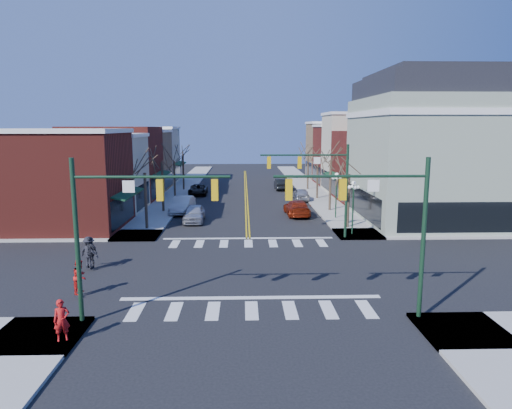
{
  "coord_description": "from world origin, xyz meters",
  "views": [
    {
      "loc": [
        -0.36,
        -26.31,
        8.43
      ],
      "look_at": [
        0.57,
        6.84,
        2.8
      ],
      "focal_mm": 32.0,
      "sensor_mm": 36.0,
      "label": 1
    }
  ],
  "objects": [
    {
      "name": "bldg_right_brick_b",
      "position": [
        15.5,
        41.0,
        4.25
      ],
      "size": [
        10.0,
        8.0,
        8.5
      ],
      "primitive_type": "cube",
      "color": "maroon",
      "rests_on": "ground"
    },
    {
      "name": "tree_right_a",
      "position": [
        8.4,
        11.0,
        2.31
      ],
      "size": [
        0.24,
        0.24,
        4.62
      ],
      "primitive_type": "cylinder",
      "color": "#382B21",
      "rests_on": "ground"
    },
    {
      "name": "bldg_left_stucco_a",
      "position": [
        -15.5,
        19.5,
        3.75
      ],
      "size": [
        10.0,
        7.0,
        7.5
      ],
      "primitive_type": "cube",
      "color": "#BCB49B",
      "rests_on": "ground"
    },
    {
      "name": "car_right_far",
      "position": [
        4.8,
        35.33,
        0.75
      ],
      "size": [
        1.72,
        4.61,
        1.5
      ],
      "primitive_type": "imported",
      "rotation": [
        0.0,
        0.0,
        3.17
      ],
      "color": "black",
      "rests_on": "ground"
    },
    {
      "name": "bldg_left_brick_b",
      "position": [
        -15.5,
        27.5,
        4.25
      ],
      "size": [
        10.0,
        9.0,
        8.5
      ],
      "primitive_type": "cube",
      "color": "maroon",
      "rests_on": "ground"
    },
    {
      "name": "tree_right_d",
      "position": [
        8.4,
        35.0,
        2.48
      ],
      "size": [
        0.24,
        0.24,
        4.97
      ],
      "primitive_type": "cylinder",
      "color": "#382B21",
      "rests_on": "ground"
    },
    {
      "name": "bldg_right_tan",
      "position": [
        15.5,
        49.0,
        4.5
      ],
      "size": [
        10.0,
        8.0,
        9.0
      ],
      "primitive_type": "cube",
      "color": "#9F7E58",
      "rests_on": "ground"
    },
    {
      "name": "car_left_mid",
      "position": [
        -6.4,
        18.39,
        0.83
      ],
      "size": [
        2.13,
        5.15,
        1.66
      ],
      "primitive_type": "imported",
      "rotation": [
        0.0,
        0.0,
        -0.08
      ],
      "color": "silver",
      "rests_on": "ground"
    },
    {
      "name": "car_left_near",
      "position": [
        -4.8,
        14.11,
        0.77
      ],
      "size": [
        1.91,
        4.54,
        1.53
      ],
      "primitive_type": "imported",
      "rotation": [
        0.0,
        0.0,
        0.02
      ],
      "color": "#B5B5BA",
      "rests_on": "ground"
    },
    {
      "name": "car_right_near",
      "position": [
        4.8,
        16.84,
        0.75
      ],
      "size": [
        2.33,
        5.24,
        1.49
      ],
      "primitive_type": "imported",
      "rotation": [
        0.0,
        0.0,
        3.19
      ],
      "color": "maroon",
      "rests_on": "ground"
    },
    {
      "name": "bldg_left_brick_a",
      "position": [
        -15.5,
        11.75,
        4.0
      ],
      "size": [
        10.0,
        8.5,
        8.0
      ],
      "primitive_type": "cube",
      "color": "maroon",
      "rests_on": "ground"
    },
    {
      "name": "pedestrian_dark_a",
      "position": [
        -9.5,
        0.2,
        1.08
      ],
      "size": [
        1.18,
        0.92,
        1.87
      ],
      "primitive_type": "imported",
      "rotation": [
        0.0,
        0.0,
        -0.49
      ],
      "color": "black",
      "rests_on": "sidewalk_left"
    },
    {
      "name": "ground",
      "position": [
        0.0,
        0.0,
        0.0
      ],
      "size": [
        160.0,
        160.0,
        0.0
      ],
      "primitive_type": "plane",
      "color": "black",
      "rests_on": "ground"
    },
    {
      "name": "traffic_mast_far_right",
      "position": [
        5.55,
        7.4,
        4.71
      ],
      "size": [
        6.6,
        0.28,
        7.2
      ],
      "color": "#14331E",
      "rests_on": "ground"
    },
    {
      "name": "tree_left_c",
      "position": [
        -8.4,
        27.0,
        2.27
      ],
      "size": [
        0.24,
        0.24,
        4.55
      ],
      "primitive_type": "cylinder",
      "color": "#382B21",
      "rests_on": "ground"
    },
    {
      "name": "pedestrian_red_b",
      "position": [
        -8.59,
        -4.11,
        1.03
      ],
      "size": [
        0.72,
        0.9,
        1.75
      ],
      "primitive_type": "imported",
      "rotation": [
        0.0,
        0.0,
        1.5
      ],
      "color": "red",
      "rests_on": "sidewalk_left"
    },
    {
      "name": "pedestrian_dark_b",
      "position": [
        -9.59,
        0.31,
        1.08
      ],
      "size": [
        1.38,
        1.1,
        1.86
      ],
      "primitive_type": "imported",
      "rotation": [
        0.0,
        0.0,
        2.75
      ],
      "color": "black",
      "rests_on": "sidewalk_left"
    },
    {
      "name": "bldg_right_brick_a",
      "position": [
        15.5,
        25.75,
        4.0
      ],
      "size": [
        10.0,
        8.5,
        8.0
      ],
      "primitive_type": "cube",
      "color": "maroon",
      "rests_on": "ground"
    },
    {
      "name": "sidewalk_right",
      "position": [
        8.75,
        20.0,
        0.07
      ],
      "size": [
        3.5,
        70.0,
        0.15
      ],
      "primitive_type": "cube",
      "color": "#9E9B93",
      "rests_on": "ground"
    },
    {
      "name": "bldg_left_stucco_b",
      "position": [
        -15.5,
        43.5,
        4.1
      ],
      "size": [
        10.0,
        8.0,
        8.2
      ],
      "primitive_type": "cube",
      "color": "#BCB49B",
      "rests_on": "ground"
    },
    {
      "name": "victorian_corner",
      "position": [
        16.5,
        14.5,
        6.66
      ],
      "size": [
        12.25,
        14.25,
        13.3
      ],
      "color": "gray",
      "rests_on": "ground"
    },
    {
      "name": "tree_right_c",
      "position": [
        8.4,
        27.0,
        2.42
      ],
      "size": [
        0.24,
        0.24,
        4.83
      ],
      "primitive_type": "cylinder",
      "color": "#382B21",
      "rests_on": "ground"
    },
    {
      "name": "bldg_right_stucco",
      "position": [
        15.5,
        33.5,
        5.0
      ],
      "size": [
        10.0,
        7.0,
        10.0
      ],
      "primitive_type": "cube",
      "color": "#BCB49B",
      "rests_on": "ground"
    },
    {
      "name": "tree_left_b",
      "position": [
        -8.4,
        19.0,
        2.52
      ],
      "size": [
        0.24,
        0.24,
        5.04
      ],
      "primitive_type": "cylinder",
      "color": "#382B21",
      "rests_on": "ground"
    },
    {
      "name": "traffic_mast_near_right",
      "position": [
        5.55,
        -7.4,
        4.71
      ],
      "size": [
        6.6,
        0.28,
        7.2
      ],
      "color": "#14331E",
      "rests_on": "ground"
    },
    {
      "name": "lamppost_corner",
      "position": [
        8.2,
        8.5,
        2.96
      ],
      "size": [
        0.36,
        0.36,
        4.33
      ],
      "color": "#14331E",
      "rests_on": "ground"
    },
    {
      "name": "sidewalk_left",
      "position": [
        -8.75,
        20.0,
        0.07
      ],
      "size": [
        3.5,
        70.0,
        0.15
      ],
      "primitive_type": "cube",
      "color": "#9E9B93",
      "rests_on": "ground"
    },
    {
      "name": "bldg_left_tan",
      "position": [
        -15.5,
        35.75,
        3.9
      ],
      "size": [
        10.0,
        7.5,
        7.8
      ],
      "primitive_type": "cube",
      "color": "#9F7E58",
      "rests_on": "ground"
    },
    {
      "name": "tree_right_b",
      "position": [
        8.4,
        19.0,
        2.59
      ],
      "size": [
        0.24,
        0.24,
        5.18
      ],
      "primitive_type": "cylinder",
      "color": "#382B21",
      "rests_on": "ground"
    },
    {
      "name": "lamppost_midblock",
      "position": [
        8.2,
        15.0,
        2.96
      ],
      "size": [
        0.36,
        0.36,
        4.33
      ],
      "color": "#14331E",
      "rests_on": "ground"
    },
    {
      "name": "car_left_far",
      "position": [
        -6.05,
        30.7,
        0.67
      ],
      "size": [
        2.35,
        4.88,
        1.34
      ],
      "primitive_type": "imported",
      "rotation": [
        0.0,
        0.0,
        0.02
      ],
      "color": "black",
      "rests_on": "ground"
    },
    {
      "name": "traffic_mast_near_left",
      "position": [
        -5.55,
        -7.4,
        4.71
      ],
      "size": [
        6.6,
        0.28,
        7.2
      ],
      "color": "#14331E",
      "rests_on": "ground"
    },
    {
      "name": "car_right_mid",
      "position": [
        6.4,
        26.01,
        0.72
      ],
      "size": [
        1.75,
        4.22,
        1.43
      ],
      "primitive_type": "imported",
      "rotation": [
        0.0,
        0.0,
        3.13
      ],
      "color": "#ABAAAF",
      "rests_on": "ground"
    },
    {
      "name": "tree_left_d",
      "position": [
        -8.4,
        35.0,
        2.45
      ],
      "size": [
        0.24,
        0.24,
        4.9
      ],
      "primitive_type": "cylinder",
      "color": "#382B21",
      "rests_on": "ground"
    },
    {
      "name": "pedestrian_red_a",
      "position": [
        -7.49,
        -9.29,
        0.98
      ],
      "size": [
        0.72,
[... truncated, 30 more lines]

